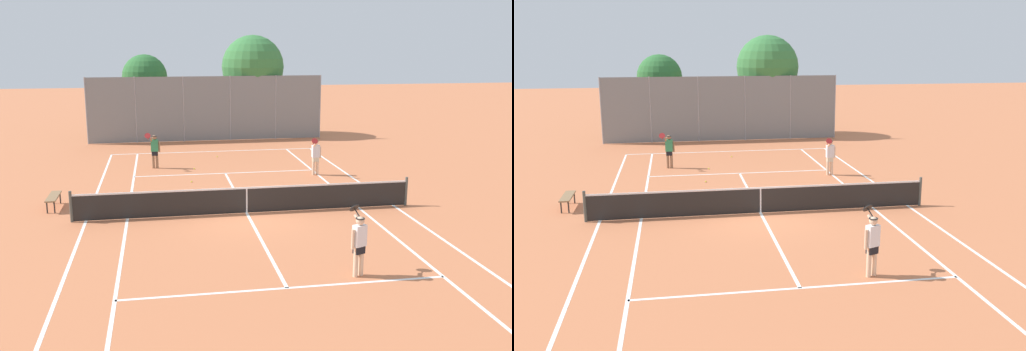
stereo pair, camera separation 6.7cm
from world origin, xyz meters
The scene contains 13 objects.
ground_plane centered at (0.00, 0.00, 0.00)m, with size 120.00×120.00×0.00m, color #C67047.
court_line_markings centered at (0.00, 0.00, 0.00)m, with size 11.10×23.90×0.01m.
tennis_net centered at (0.00, 0.00, 0.51)m, with size 12.00×0.10×1.07m.
player_near_side centered at (1.97, -5.96, 0.93)m, with size 0.46×0.88×1.77m.
player_far_left centered at (-3.18, 8.07, 0.93)m, with size 0.70×0.72×1.77m.
player_far_right centered at (4.00, 5.37, 0.93)m, with size 0.62×0.77×1.77m.
loose_tennis_ball_0 centered at (-1.35, 7.49, 0.03)m, with size 0.07×0.07×0.07m, color #D1DB33.
loose_tennis_ball_1 centered at (0.03, 10.25, 0.03)m, with size 0.07×0.07×0.07m, color #D1DB33.
loose_tennis_ball_2 centered at (-1.64, 4.91, 0.03)m, with size 0.07×0.07×0.07m, color #D1DB33.
courtside_bench centered at (-6.82, 1.82, 0.41)m, with size 0.36×1.50×0.47m.
back_fence centered at (0.00, 15.49, 1.96)m, with size 14.25×0.08×3.93m.
tree_behind_left centered at (-3.80, 18.98, 3.62)m, with size 2.90×2.90×5.16m.
tree_behind_right centered at (3.19, 17.32, 4.23)m, with size 3.97×3.97×6.36m.
Camera 1 is at (-2.97, -19.07, 5.88)m, focal length 40.00 mm.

